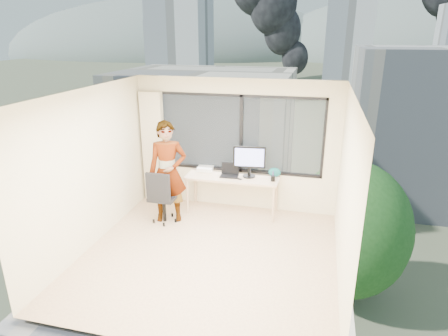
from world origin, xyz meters
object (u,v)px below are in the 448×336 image
(chair, at_px, (164,195))
(person, at_px, (168,172))
(monitor, at_px, (249,162))
(desk, at_px, (232,194))
(game_console, at_px, (205,169))
(laptop, at_px, (229,171))
(handbag, at_px, (275,172))

(chair, bearing_deg, person, 55.51)
(monitor, bearing_deg, person, -159.94)
(desk, distance_m, game_console, 0.76)
(desk, relative_size, laptop, 4.94)
(monitor, distance_m, game_console, 0.97)
(chair, distance_m, game_console, 1.10)
(game_console, distance_m, laptop, 0.59)
(monitor, relative_size, game_console, 2.01)
(game_console, xyz_separation_m, handbag, (1.41, -0.02, 0.05))
(laptop, bearing_deg, handbag, 10.01)
(desk, height_order, monitor, monitor)
(monitor, relative_size, laptop, 1.70)
(monitor, height_order, laptop, monitor)
(chair, height_order, monitor, monitor)
(desk, distance_m, handbag, 0.94)
(person, height_order, game_console, person)
(monitor, height_order, game_console, monitor)
(game_console, bearing_deg, person, -122.62)
(chair, relative_size, monitor, 1.71)
(person, height_order, handbag, person)
(person, height_order, laptop, person)
(desk, distance_m, monitor, 0.76)
(chair, height_order, person, person)
(chair, bearing_deg, handbag, 25.48)
(monitor, bearing_deg, chair, -157.95)
(laptop, xyz_separation_m, handbag, (0.86, 0.20, -0.02))
(chair, xyz_separation_m, game_console, (0.54, 0.92, 0.26))
(person, bearing_deg, chair, -143.41)
(person, relative_size, handbag, 8.10)
(monitor, bearing_deg, laptop, -173.87)
(laptop, relative_size, handbag, 1.54)
(desk, bearing_deg, person, -150.29)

